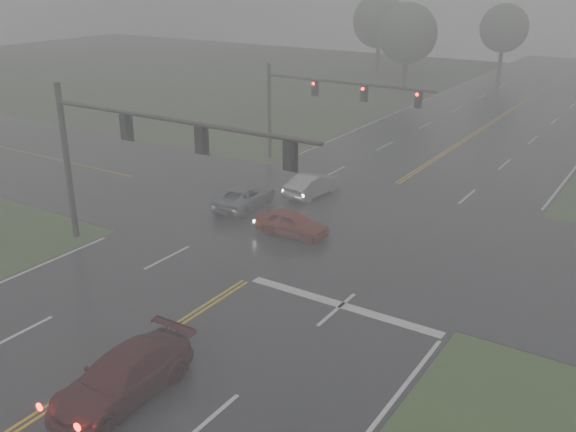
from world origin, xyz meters
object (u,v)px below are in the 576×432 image
Objects in this scene: car_grey at (245,207)px; sedan_maroon at (125,397)px; sedan_red at (292,235)px; signal_gantry_far at (316,98)px; signal_gantry_near at (130,143)px; sedan_silver at (312,196)px.

sedan_maroon is at bearing 108.62° from car_grey.
sedan_red is (-2.63, 13.92, 0.00)m from sedan_maroon.
sedan_maroon is 0.42× the size of signal_gantry_far.
signal_gantry_near is at bearing 138.96° from sedan_red.
sedan_maroon is at bearing -72.52° from signal_gantry_far.
sedan_red is at bearing -64.89° from signal_gantry_far.
signal_gantry_far is at bearing 22.40° from sedan_red.
sedan_maroon reaches higher than sedan_red.
sedan_red is at bearing 116.22° from sedan_silver.
car_grey is at bearing -84.54° from signal_gantry_far.
signal_gantry_far is (-3.09, 5.58, 4.64)m from sedan_silver.
signal_gantry_far is (-7.97, 25.31, 4.64)m from sedan_maroon.
sedan_red is 9.30m from signal_gantry_near.
sedan_red is 4.90m from car_grey.
signal_gantry_far reaches higher than car_grey.
sedan_maroon is 1.27× the size of sedan_silver.
signal_gantry_near reaches higher than car_grey.
sedan_maroon is 0.36× the size of signal_gantry_near.
signal_gantry_near reaches higher than sedan_red.
sedan_red is 0.31× the size of signal_gantry_far.
car_grey is 0.31× the size of signal_gantry_near.
signal_gantry_far is (-5.34, 11.39, 4.64)m from sedan_red.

